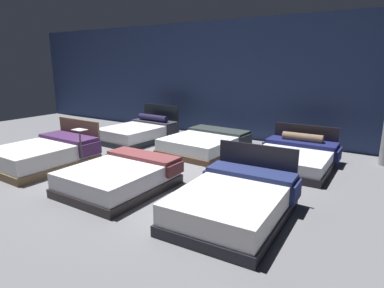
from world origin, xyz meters
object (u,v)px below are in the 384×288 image
bed_2 (234,202)px  price_sign (82,158)px  bed_4 (205,143)px  bed_0 (46,154)px  bed_3 (139,132)px  bed_1 (120,177)px  bed_5 (294,157)px

bed_2 → price_sign: size_ratio=2.20×
bed_4 → price_sign: bearing=-108.9°
bed_0 → bed_2: (4.66, 0.01, -0.02)m
bed_2 → bed_3: bed_3 is taller
bed_1 → bed_5: 3.85m
bed_0 → bed_3: 3.02m
bed_1 → price_sign: bearing=174.0°
price_sign → bed_2: bearing=-0.4°
bed_2 → price_sign: bearing=177.2°
bed_1 → price_sign: (-1.21, 0.13, 0.14)m
bed_0 → bed_4: (2.40, 2.99, -0.05)m
bed_2 → bed_1: bearing=-179.7°
bed_0 → bed_1: 2.41m
bed_5 → price_sign: 4.59m
bed_5 → price_sign: size_ratio=2.13×
bed_0 → bed_5: bearing=33.3°
bed_3 → price_sign: (1.10, -2.98, 0.12)m
bed_4 → price_sign: price_sign is taller
bed_0 → bed_2: bearing=1.0°
bed_0 → bed_2: size_ratio=0.97×
bed_2 → bed_3: bearing=144.2°
bed_3 → bed_5: size_ratio=1.09×
bed_0 → price_sign: (1.20, 0.03, 0.10)m
bed_3 → bed_4: bed_3 is taller
bed_2 → price_sign: (-3.46, 0.02, 0.12)m
bed_0 → bed_3: (0.10, 3.02, -0.02)m
bed_0 → price_sign: size_ratio=2.15×
bed_1 → price_sign: size_ratio=1.99×
bed_0 → bed_5: 5.58m
bed_4 → price_sign: 3.19m
bed_0 → bed_4: size_ratio=0.94×
bed_5 → bed_4: bearing=179.4°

